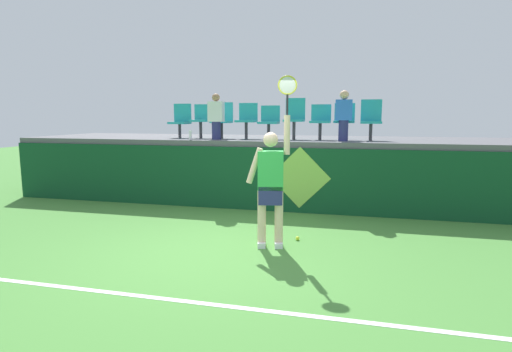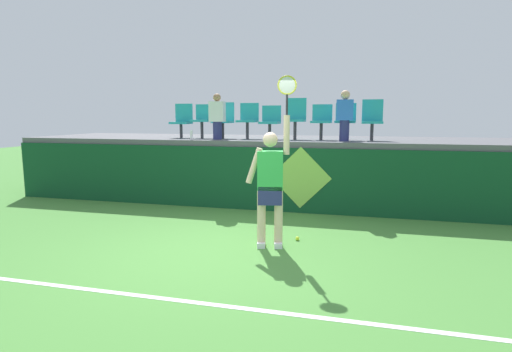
{
  "view_description": "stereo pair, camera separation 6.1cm",
  "coord_description": "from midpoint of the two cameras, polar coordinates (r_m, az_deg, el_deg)",
  "views": [
    {
      "loc": [
        1.99,
        -5.47,
        1.99
      ],
      "look_at": [
        0.36,
        1.01,
        1.01
      ],
      "focal_mm": 28.76,
      "sensor_mm": 36.0,
      "label": 1
    },
    {
      "loc": [
        2.05,
        -5.45,
        1.99
      ],
      "look_at": [
        0.36,
        1.01,
        1.01
      ],
      "focal_mm": 28.76,
      "sensor_mm": 36.0,
      "label": 2
    }
  ],
  "objects": [
    {
      "name": "court_back_wall",
      "position": [
        8.69,
        0.53,
        -0.37
      ],
      "size": [
        12.11,
        0.2,
        1.34
      ],
      "primitive_type": "cube",
      "color": "#0F4223",
      "rests_on": "ground_plane"
    },
    {
      "name": "tennis_ball",
      "position": [
        6.71,
        5.54,
        -8.63
      ],
      "size": [
        0.07,
        0.07,
        0.07
      ],
      "primitive_type": "sphere",
      "color": "#D1E533",
      "rests_on": "ground_plane"
    },
    {
      "name": "stadium_chair_7",
      "position": [
        9.23,
        12.0,
        7.76
      ],
      "size": [
        0.44,
        0.42,
        0.81
      ],
      "color": "#38383D",
      "rests_on": "spectator_platform"
    },
    {
      "name": "stadium_chair_5",
      "position": [
        9.34,
        5.21,
        8.25
      ],
      "size": [
        0.44,
        0.42,
        0.93
      ],
      "color": "#38383D",
      "rests_on": "spectator_platform"
    },
    {
      "name": "spectator_platform",
      "position": [
        9.98,
        2.44,
        4.98
      ],
      "size": [
        12.11,
        2.91,
        0.12
      ],
      "primitive_type": "cube",
      "color": "#56565B",
      "rests_on": "court_back_wall"
    },
    {
      "name": "spectator_1",
      "position": [
        8.83,
        11.91,
        8.32
      ],
      "size": [
        0.34,
        0.2,
        1.05
      ],
      "color": "navy",
      "rests_on": "spectator_platform"
    },
    {
      "name": "stadium_chair_6",
      "position": [
        9.26,
        8.78,
        7.78
      ],
      "size": [
        0.44,
        0.42,
        0.78
      ],
      "color": "#38383D",
      "rests_on": "spectator_platform"
    },
    {
      "name": "tennis_player",
      "position": [
        6.16,
        1.79,
        -0.99
      ],
      "size": [
        0.74,
        0.33,
        2.57
      ],
      "color": "white",
      "rests_on": "ground_plane"
    },
    {
      "name": "ground_plane",
      "position": [
        6.15,
        -5.93,
        -10.55
      ],
      "size": [
        40.0,
        40.0,
        0.0
      ],
      "primitive_type": "plane",
      "color": "#478438"
    },
    {
      "name": "water_bottle",
      "position": [
        9.27,
        -9.31,
        5.63
      ],
      "size": [
        0.06,
        0.06,
        0.21
      ],
      "primitive_type": "cylinder",
      "color": "white",
      "rests_on": "spectator_platform"
    },
    {
      "name": "stadium_chair_2",
      "position": [
        9.75,
        -4.87,
        7.97
      ],
      "size": [
        0.44,
        0.42,
        0.84
      ],
      "color": "#38383D",
      "rests_on": "spectator_platform"
    },
    {
      "name": "stadium_chair_1",
      "position": [
        9.93,
        -7.75,
        7.93
      ],
      "size": [
        0.44,
        0.42,
        0.8
      ],
      "color": "#38383D",
      "rests_on": "spectator_platform"
    },
    {
      "name": "spectator_0",
      "position": [
        9.34,
        -5.76,
        8.3
      ],
      "size": [
        0.34,
        0.2,
        1.02
      ],
      "color": "navy",
      "rests_on": "spectator_platform"
    },
    {
      "name": "stadium_chair_3",
      "position": [
        9.57,
        -1.44,
        8.01
      ],
      "size": [
        0.44,
        0.42,
        0.83
      ],
      "color": "#38383D",
      "rests_on": "spectator_platform"
    },
    {
      "name": "court_baseline_stripe",
      "position": [
        4.79,
        -12.74,
        -16.34
      ],
      "size": [
        10.9,
        0.08,
        0.01
      ],
      "primitive_type": "cube",
      "color": "white",
      "rests_on": "ground_plane"
    },
    {
      "name": "stadium_chair_8",
      "position": [
        9.23,
        15.53,
        7.77
      ],
      "size": [
        0.44,
        0.42,
        0.88
      ],
      "color": "#38383D",
      "rests_on": "spectator_platform"
    },
    {
      "name": "stadium_chair_0",
      "position": [
        10.15,
        -10.59,
        7.75
      ],
      "size": [
        0.44,
        0.42,
        0.82
      ],
      "color": "#38383D",
      "rests_on": "spectator_platform"
    },
    {
      "name": "stadium_chair_4",
      "position": [
        9.44,
        1.68,
        7.77
      ],
      "size": [
        0.44,
        0.42,
        0.76
      ],
      "color": "#38383D",
      "rests_on": "spectator_platform"
    },
    {
      "name": "wall_signage_mount",
      "position": [
        8.56,
        5.81,
        -5.11
      ],
      "size": [
        1.27,
        0.01,
        1.37
      ],
      "color": "#0F4223",
      "rests_on": "ground_plane"
    }
  ]
}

